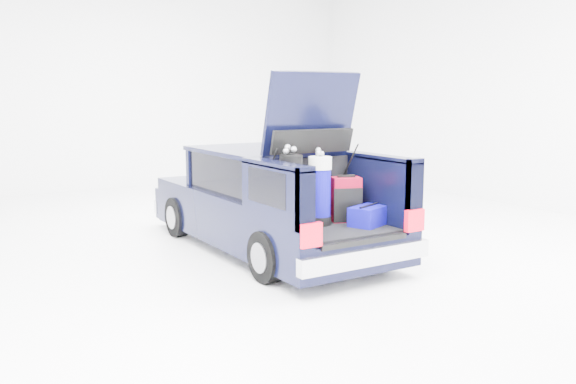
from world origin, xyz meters
TOP-DOWN VIEW (x-y plane):
  - ground at (0.00, 0.00)m, footprint 14.00×14.00m
  - car at (-0.00, 0.11)m, footprint 1.87×4.65m
  - red_suitcase at (0.36, -1.31)m, footprint 0.41×0.35m
  - black_golf_bag at (-0.46, -1.28)m, footprint 0.33×0.36m
  - blue_golf_bag at (-0.04, -1.30)m, footprint 0.35×0.35m
  - blue_duffel at (0.46, -1.65)m, footprint 0.58×0.48m

SIDE VIEW (x-z plane):
  - ground at x=0.00m, z-range 0.00..0.00m
  - car at x=0.00m, z-range -0.56..1.91m
  - blue_duffel at x=0.46m, z-range 0.59..0.85m
  - red_suitcase at x=0.36m, z-range 0.58..1.18m
  - blue_golf_bag at x=-0.04m, z-range 0.55..1.51m
  - black_golf_bag at x=-0.46m, z-range 0.55..1.55m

